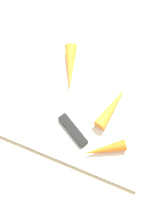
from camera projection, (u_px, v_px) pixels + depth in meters
name	position (u px, v px, depth m)	size (l,w,h in m)	color
ground_plane	(84.00, 114.00, 0.73)	(1.40, 1.40, 0.00)	#C6B793
cutting_board	(84.00, 113.00, 0.73)	(0.36, 0.26, 0.01)	white
knife	(70.00, 126.00, 0.70)	(0.18, 0.12, 0.01)	#B7B7BC
carrot_longest	(70.00, 68.00, 0.75)	(0.03, 0.03, 0.12)	orange
carrot_medium	(112.00, 106.00, 0.71)	(0.03, 0.03, 0.12)	orange
carrot_shortest	(104.00, 149.00, 0.68)	(0.03, 0.03, 0.10)	orange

